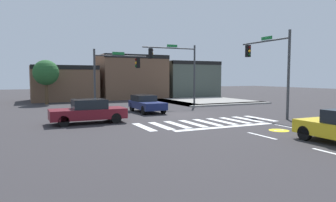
{
  "coord_description": "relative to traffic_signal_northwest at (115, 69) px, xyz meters",
  "views": [
    {
      "loc": [
        -10.62,
        -21.13,
        2.92
      ],
      "look_at": [
        -0.36,
        0.71,
        1.03
      ],
      "focal_mm": 32.71,
      "sensor_mm": 36.0,
      "label": 1
    }
  ],
  "objects": [
    {
      "name": "ground_plane",
      "position": [
        3.33,
        -5.38,
        -3.63
      ],
      "size": [
        120.0,
        120.0,
        0.0
      ],
      "primitive_type": "plane",
      "color": "#302D30"
    },
    {
      "name": "crosswalk_near",
      "position": [
        3.33,
        -9.88,
        -3.62
      ],
      "size": [
        9.23,
        3.13,
        0.01
      ],
      "color": "silver",
      "rests_on": "ground_plane"
    },
    {
      "name": "lane_markings",
      "position": [
        4.49,
        -16.8,
        -3.62
      ],
      "size": [
        6.8,
        18.75,
        0.01
      ],
      "color": "white",
      "rests_on": "ground_plane"
    },
    {
      "name": "bike_detector_marking",
      "position": [
        5.27,
        -14.1,
        -3.62
      ],
      "size": [
        1.08,
        1.08,
        0.01
      ],
      "color": "yellow",
      "rests_on": "ground_plane"
    },
    {
      "name": "curb_corner_northeast",
      "position": [
        11.83,
        4.04,
        -3.55
      ],
      "size": [
        10.0,
        10.6,
        0.15
      ],
      "color": "gray",
      "rests_on": "ground_plane"
    },
    {
      "name": "storefront_row",
      "position": [
        6.45,
        13.84,
        -0.99
      ],
      "size": [
        25.41,
        6.97,
        5.84
      ],
      "color": "brown",
      "rests_on": "ground_plane"
    },
    {
      "name": "traffic_signal_northwest",
      "position": [
        0.0,
        0.0,
        0.0
      ],
      "size": [
        4.82,
        0.32,
        5.33
      ],
      "color": "#383A3D",
      "rests_on": "ground_plane"
    },
    {
      "name": "traffic_signal_northeast",
      "position": [
        6.22,
        0.34,
        0.64
      ],
      "size": [
        5.65,
        0.32,
        6.1
      ],
      "rotation": [
        0.0,
        0.0,
        3.14
      ],
      "color": "#383A3D",
      "rests_on": "ground_plane"
    },
    {
      "name": "traffic_signal_southeast",
      "position": [
        9.04,
        -9.29,
        0.54
      ],
      "size": [
        0.32,
        4.92,
        6.12
      ],
      "rotation": [
        0.0,
        0.0,
        1.57
      ],
      "color": "#383A3D",
      "rests_on": "ground_plane"
    },
    {
      "name": "car_maroon",
      "position": [
        -3.68,
        -6.96,
        -2.87
      ],
      "size": [
        4.64,
        1.91,
        1.52
      ],
      "rotation": [
        0.0,
        0.0,
        3.14
      ],
      "color": "maroon",
      "rests_on": "ground_plane"
    },
    {
      "name": "car_navy",
      "position": [
        1.87,
        -2.72,
        -2.9
      ],
      "size": [
        1.87,
        4.25,
        1.4
      ],
      "rotation": [
        0.0,
        0.0,
        -1.57
      ],
      "color": "#141E4C",
      "rests_on": "ground_plane"
    },
    {
      "name": "roadside_tree",
      "position": [
        -5.17,
        8.62,
        -0.26
      ],
      "size": [
        2.7,
        2.7,
        4.75
      ],
      "color": "#4C3823",
      "rests_on": "ground_plane"
    }
  ]
}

